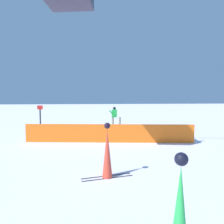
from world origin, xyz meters
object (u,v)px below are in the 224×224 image
at_px(snowboarder, 115,115).
at_px(background_skier_right, 180,218).
at_px(grind_box, 105,129).
at_px(trail_marker, 40,118).
at_px(background_skier_left, 107,152).

height_order(snowboarder, background_skier_right, snowboarder).
bearing_deg(grind_box, trail_marker, -7.21).
bearing_deg(background_skier_left, snowboarder, -99.10).
bearing_deg(background_skier_right, snowboarder, -92.66).
distance_m(background_skier_left, background_skier_right, 3.75).
xyz_separation_m(grind_box, snowboarder, (-0.77, 0.10, 1.07)).
xyz_separation_m(snowboarder, trail_marker, (5.63, -0.72, -0.20)).
bearing_deg(grind_box, background_skier_left, 86.21).
height_order(background_skier_left, trail_marker, trail_marker).
xyz_separation_m(grind_box, background_skier_right, (-0.21, 12.00, 0.64)).
height_order(grind_box, background_skier_left, background_skier_left).
relative_size(grind_box, background_skier_left, 3.99).
height_order(grind_box, snowboarder, snowboarder).
bearing_deg(grind_box, background_skier_right, 91.02).
relative_size(snowboarder, trail_marker, 0.79).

